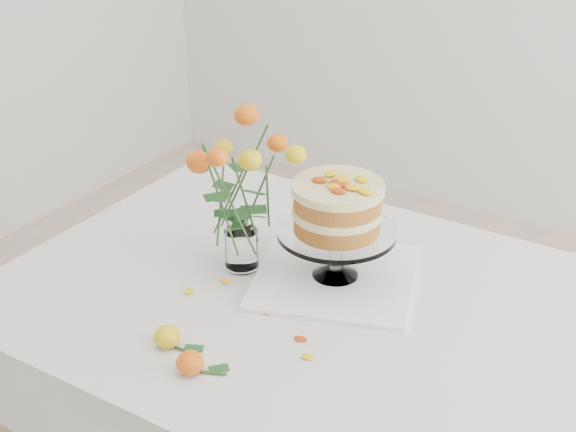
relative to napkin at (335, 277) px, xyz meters
The scene contains 11 objects.
table 0.14m from the napkin, 50.25° to the right, with size 1.43×0.93×0.76m.
napkin is the anchor object (origin of this frame).
cake_stand 0.15m from the napkin, 90.00° to the right, with size 0.25×0.25×0.22m.
rose_vase 0.29m from the napkin, 160.86° to the right, with size 0.31×0.31×0.37m.
loose_rose_near 0.40m from the napkin, 112.10° to the right, with size 0.09×0.05×0.04m.
loose_rose_far 0.41m from the napkin, 99.21° to the right, with size 0.09×0.05×0.04m.
stray_petal_a 0.19m from the napkin, 105.62° to the right, with size 0.03×0.02×0.00m, color yellow.
stray_petal_b 0.23m from the napkin, 77.63° to the right, with size 0.03×0.02×0.00m, color yellow.
stray_petal_c 0.28m from the napkin, 71.32° to the right, with size 0.03×0.02×0.00m, color yellow.
stray_petal_d 0.23m from the napkin, 145.20° to the right, with size 0.03×0.02×0.00m, color yellow.
stray_petal_e 0.31m from the napkin, 138.73° to the right, with size 0.03×0.02×0.00m, color yellow.
Camera 1 is at (0.61, -1.19, 1.65)m, focal length 50.00 mm.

